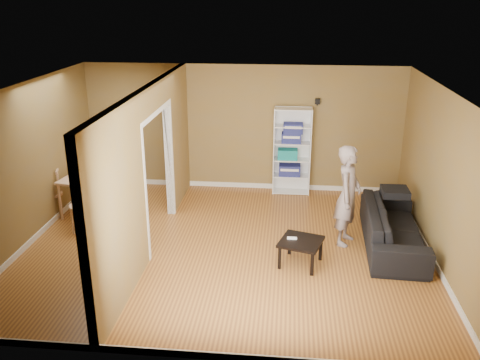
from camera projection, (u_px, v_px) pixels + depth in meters
name	position (u px, v px, depth m)	size (l,w,h in m)	color
room_shell	(226.00, 172.00, 7.89)	(6.50, 6.50, 6.50)	#A86E2C
partition	(151.00, 169.00, 8.00)	(0.22, 5.50, 2.60)	olive
wall_speaker	(317.00, 101.00, 10.06)	(0.10, 0.10, 0.10)	black
sofa	(394.00, 221.00, 8.23)	(0.97, 2.27, 0.86)	black
person	(349.00, 187.00, 8.16)	(0.56, 0.71, 1.96)	slate
bookshelf	(292.00, 151.00, 10.37)	(0.75, 0.33, 1.79)	white
paper_box_navy_a	(290.00, 170.00, 10.47)	(0.44, 0.28, 0.22)	navy
paper_box_teal	(288.00, 154.00, 10.35)	(0.40, 0.26, 0.20)	#1B5858
paper_box_navy_b	(291.00, 138.00, 10.23)	(0.39, 0.25, 0.20)	navy
paper_box_navy_c	(293.00, 128.00, 10.16)	(0.39, 0.25, 0.20)	#172948
coffee_table	(301.00, 244.00, 7.68)	(0.60, 0.60, 0.40)	black
game_controller	(292.00, 238.00, 7.71)	(0.15, 0.04, 0.03)	white
dining_table	(95.00, 183.00, 9.30)	(1.16, 0.78, 0.73)	tan
chair_left	(51.00, 193.00, 9.38)	(0.41, 0.41, 0.90)	tan
chair_near	(82.00, 204.00, 8.75)	(0.45, 0.45, 0.99)	#D5BC7F
chair_far	(107.00, 178.00, 9.94)	(0.46, 0.46, 1.01)	#D3B286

